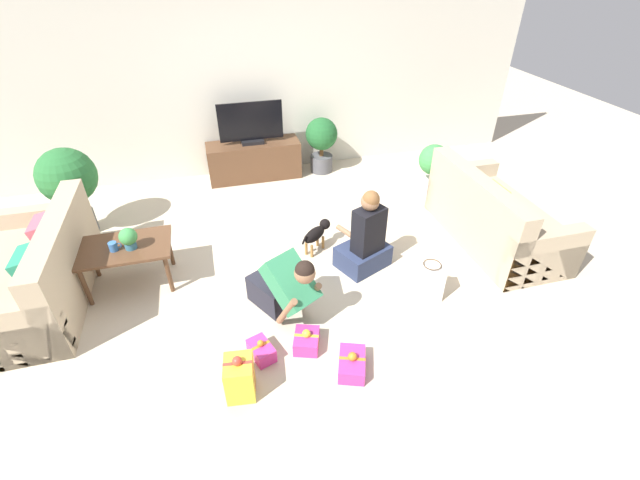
% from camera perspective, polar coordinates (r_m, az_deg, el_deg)
% --- Properties ---
extents(ground_plane, '(16.00, 16.00, 0.00)m').
position_cam_1_polar(ground_plane, '(4.66, -4.08, -3.99)').
color(ground_plane, beige).
extents(wall_back, '(8.40, 0.06, 2.60)m').
position_cam_1_polar(wall_back, '(6.45, -9.61, 19.89)').
color(wall_back, beige).
rests_on(wall_back, ground_plane).
extents(sofa_left, '(0.88, 1.76, 0.85)m').
position_cam_1_polar(sofa_left, '(4.92, -33.39, -3.92)').
color(sofa_left, tan).
rests_on(sofa_left, ground_plane).
extents(sofa_right, '(0.88, 1.76, 0.85)m').
position_cam_1_polar(sofa_right, '(5.35, 22.06, 2.71)').
color(sofa_right, tan).
rests_on(sofa_right, ground_plane).
extents(coffee_table, '(0.88, 0.58, 0.47)m').
position_cam_1_polar(coffee_table, '(4.65, -24.55, -1.33)').
color(coffee_table, brown).
rests_on(coffee_table, ground_plane).
extents(tv_console, '(1.34, 0.45, 0.54)m').
position_cam_1_polar(tv_console, '(6.51, -8.76, 10.46)').
color(tv_console, brown).
rests_on(tv_console, ground_plane).
extents(tv, '(0.91, 0.20, 0.59)m').
position_cam_1_polar(tv, '(6.31, -9.19, 14.83)').
color(tv, black).
rests_on(tv, tv_console).
extents(potted_plant_corner_left, '(0.64, 0.64, 1.06)m').
position_cam_1_polar(potted_plant_corner_left, '(5.71, -30.54, 6.91)').
color(potted_plant_corner_left, '#4C4C51').
rests_on(potted_plant_corner_left, ground_plane).
extents(potted_plant_back_right, '(0.47, 0.47, 0.83)m').
position_cam_1_polar(potted_plant_back_right, '(6.55, 0.20, 13.15)').
color(potted_plant_back_right, '#4C4C51').
rests_on(potted_plant_back_right, ground_plane).
extents(potted_plant_corner_right, '(0.41, 0.41, 0.72)m').
position_cam_1_polar(potted_plant_corner_right, '(6.10, 14.86, 9.58)').
color(potted_plant_corner_right, beige).
rests_on(potted_plant_corner_right, ground_plane).
extents(person_kneeling, '(0.65, 0.82, 0.78)m').
position_cam_1_polar(person_kneeling, '(3.95, -4.83, -6.17)').
color(person_kneeling, '#23232D').
rests_on(person_kneeling, ground_plane).
extents(person_sitting, '(0.64, 0.60, 0.94)m').
position_cam_1_polar(person_sitting, '(4.53, 6.07, -0.09)').
color(person_sitting, '#283351').
rests_on(person_sitting, ground_plane).
extents(dog, '(0.41, 0.34, 0.33)m').
position_cam_1_polar(dog, '(4.83, -0.40, 0.95)').
color(dog, black).
rests_on(dog, ground_plane).
extents(gift_box_a, '(0.24, 0.30, 0.19)m').
position_cam_1_polar(gift_box_a, '(3.79, -7.83, -14.39)').
color(gift_box_a, '#CC3389').
rests_on(gift_box_a, ground_plane).
extents(gift_box_b, '(0.25, 0.28, 0.40)m').
position_cam_1_polar(gift_box_b, '(3.51, -10.65, -17.55)').
color(gift_box_b, yellow).
rests_on(gift_box_b, ground_plane).
extents(gift_box_c, '(0.32, 0.38, 0.19)m').
position_cam_1_polar(gift_box_c, '(3.68, 4.27, -16.12)').
color(gift_box_c, '#CC3389').
rests_on(gift_box_c, ground_plane).
extents(gift_box_d, '(0.28, 0.32, 0.20)m').
position_cam_1_polar(gift_box_d, '(3.83, -1.81, -13.25)').
color(gift_box_d, '#CC3389').
rests_on(gift_box_d, ground_plane).
extents(gift_bag_a, '(0.30, 0.22, 0.42)m').
position_cam_1_polar(gift_bag_a, '(4.33, 14.34, -5.39)').
color(gift_bag_a, white).
rests_on(gift_bag_a, ground_plane).
extents(mug, '(0.12, 0.08, 0.09)m').
position_cam_1_polar(mug, '(4.57, -25.83, -0.79)').
color(mug, '#386BAD').
rests_on(mug, coffee_table).
extents(tabletop_plant, '(0.17, 0.17, 0.22)m').
position_cam_1_polar(tabletop_plant, '(4.50, -24.19, 0.27)').
color(tabletop_plant, '#336B84').
rests_on(tabletop_plant, coffee_table).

